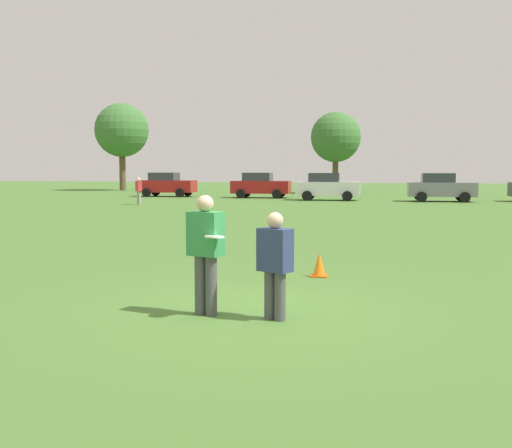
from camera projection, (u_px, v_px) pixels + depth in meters
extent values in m
plane|color=#47702D|center=(251.00, 311.00, 8.97)|extent=(174.40, 174.40, 0.00)
cylinder|color=#4C4C51|center=(200.00, 285.00, 8.74)|extent=(0.16, 0.16, 0.84)
cylinder|color=#4C4C51|center=(211.00, 286.00, 8.65)|extent=(0.16, 0.16, 0.84)
cube|color=#338C4C|center=(205.00, 234.00, 8.63)|extent=(0.53, 0.39, 0.62)
sphere|color=#D8AD8C|center=(205.00, 204.00, 8.59)|extent=(0.24, 0.24, 0.24)
cylinder|color=#4C4C51|center=(280.00, 296.00, 8.37)|extent=(0.16, 0.16, 0.67)
cylinder|color=#4C4C51|center=(270.00, 295.00, 8.48)|extent=(0.16, 0.16, 0.67)
cube|color=navy|center=(275.00, 250.00, 8.37)|extent=(0.52, 0.42, 0.59)
sphere|color=#D8AD8C|center=(275.00, 220.00, 8.33)|extent=(0.22, 0.22, 0.22)
cylinder|color=white|center=(215.00, 237.00, 8.34)|extent=(0.27, 0.27, 0.04)
cube|color=#D8590C|center=(319.00, 276.00, 11.84)|extent=(0.32, 0.32, 0.03)
cone|color=orange|center=(319.00, 263.00, 11.82)|extent=(0.24, 0.24, 0.45)
cube|color=maroon|center=(167.00, 186.00, 46.80)|extent=(4.30, 2.05, 0.90)
cube|color=#2D333D|center=(164.00, 177.00, 46.78)|extent=(2.10, 1.76, 0.64)
cylinder|color=black|center=(188.00, 192.00, 47.58)|extent=(0.67, 0.26, 0.66)
cylinder|color=black|center=(180.00, 193.00, 45.62)|extent=(0.67, 0.26, 0.66)
cylinder|color=black|center=(156.00, 192.00, 48.06)|extent=(0.67, 0.26, 0.66)
cylinder|color=black|center=(147.00, 193.00, 46.10)|extent=(0.67, 0.26, 0.66)
cube|color=maroon|center=(261.00, 187.00, 44.61)|extent=(4.30, 2.05, 0.90)
cube|color=#2D333D|center=(258.00, 177.00, 44.60)|extent=(2.10, 1.76, 0.64)
cylinder|color=black|center=(281.00, 193.00, 45.39)|extent=(0.67, 0.26, 0.66)
cylinder|color=black|center=(277.00, 194.00, 43.44)|extent=(0.67, 0.26, 0.66)
cylinder|color=black|center=(246.00, 193.00, 45.87)|extent=(0.67, 0.26, 0.66)
cylinder|color=black|center=(241.00, 194.00, 43.91)|extent=(0.67, 0.26, 0.66)
cube|color=silver|center=(328.00, 189.00, 41.07)|extent=(4.30, 2.05, 0.90)
cube|color=#2D333D|center=(324.00, 178.00, 41.06)|extent=(2.10, 1.76, 0.64)
cylinder|color=black|center=(348.00, 195.00, 41.85)|extent=(0.67, 0.26, 0.66)
cylinder|color=black|center=(347.00, 196.00, 39.90)|extent=(0.67, 0.26, 0.66)
cylinder|color=black|center=(310.00, 195.00, 42.33)|extent=(0.67, 0.26, 0.66)
cylinder|color=black|center=(307.00, 196.00, 40.38)|extent=(0.67, 0.26, 0.66)
cube|color=slate|center=(442.00, 189.00, 39.39)|extent=(4.30, 2.05, 0.90)
cube|color=#2D333D|center=(438.00, 178.00, 39.37)|extent=(2.10, 1.76, 0.64)
cylinder|color=black|center=(460.00, 196.00, 40.17)|extent=(0.67, 0.26, 0.66)
cylinder|color=black|center=(465.00, 197.00, 38.21)|extent=(0.67, 0.26, 0.66)
cylinder|color=black|center=(419.00, 196.00, 40.64)|extent=(0.67, 0.26, 0.66)
cylinder|color=black|center=(422.00, 197.00, 38.69)|extent=(0.67, 0.26, 0.66)
cylinder|color=gray|center=(138.00, 198.00, 35.94)|extent=(0.15, 0.15, 0.80)
cylinder|color=gray|center=(139.00, 198.00, 35.79)|extent=(0.15, 0.15, 0.80)
cube|color=red|center=(139.00, 186.00, 35.80)|extent=(0.49, 0.48, 0.57)
sphere|color=beige|center=(139.00, 179.00, 35.77)|extent=(0.22, 0.22, 0.22)
cylinder|color=brown|center=(123.00, 172.00, 60.40)|extent=(0.61, 0.61, 3.65)
sphere|color=#3D7033|center=(122.00, 130.00, 60.04)|extent=(5.21, 5.21, 5.21)
cylinder|color=brown|center=(335.00, 176.00, 52.75)|extent=(0.50, 0.50, 2.98)
sphere|color=#3D7033|center=(336.00, 137.00, 52.46)|extent=(4.26, 4.26, 4.26)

